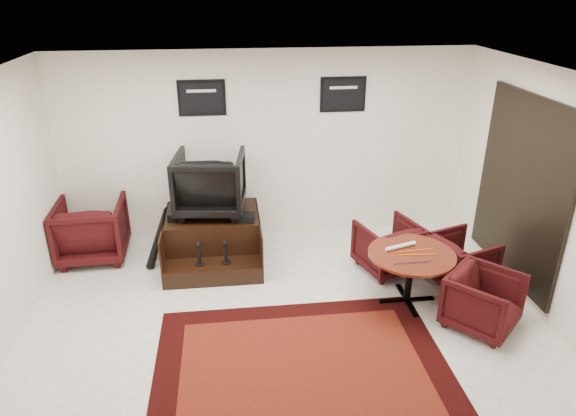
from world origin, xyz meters
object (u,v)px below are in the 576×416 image
object	(u,v)px
armchair_side	(91,227)
meeting_table	(411,259)
shine_chair	(210,180)
table_chair_back	(388,244)
shine_podium	(213,239)
table_chair_window	(461,258)
table_chair_corner	(484,299)

from	to	relation	value
armchair_side	meeting_table	bearing A→B (deg)	155.75
shine_chair	table_chair_back	distance (m)	2.58
shine_podium	table_chair_back	xyz separation A→B (m)	(2.36, -0.58, 0.07)
shine_chair	table_chair_window	xyz separation A→B (m)	(3.19, -1.17, -0.78)
shine_podium	table_chair_corner	bearing A→B (deg)	-32.74
shine_podium	table_chair_corner	distance (m)	3.62
table_chair_window	table_chair_corner	xyz separation A→B (m)	(-0.15, -0.92, 0.01)
shine_podium	table_chair_window	bearing A→B (deg)	-17.94
meeting_table	table_chair_corner	world-z (taller)	table_chair_corner
shine_podium	armchair_side	distance (m)	1.72
meeting_table	table_chair_back	distance (m)	0.82
table_chair_window	table_chair_back	bearing A→B (deg)	43.58
shine_chair	table_chair_corner	size ratio (longest dim) A/B	1.27
armchair_side	table_chair_window	xyz separation A→B (m)	(4.89, -1.28, -0.10)
meeting_table	shine_chair	bearing A→B (deg)	147.57
shine_chair	table_chair_corner	bearing A→B (deg)	152.00
table_chair_window	table_chair_corner	distance (m)	0.94
meeting_table	table_chair_window	distance (m)	0.91
shine_podium	table_chair_window	size ratio (longest dim) A/B	1.83
table_chair_back	table_chair_corner	world-z (taller)	table_chair_back
armchair_side	meeting_table	xyz separation A→B (m)	(4.08, -1.63, 0.12)
meeting_table	table_chair_corner	distance (m)	0.91
shine_podium	armchair_side	bearing A→B (deg)	171.53
shine_podium	table_chair_corner	world-z (taller)	table_chair_corner
shine_podium	armchair_side	size ratio (longest dim) A/B	1.43
shine_podium	table_chair_back	world-z (taller)	table_chair_back
shine_podium	table_chair_window	xyz separation A→B (m)	(3.19, -1.03, 0.06)
table_chair_window	shine_chair	bearing A→B (deg)	51.94
armchair_side	meeting_table	distance (m)	4.39
meeting_table	table_chair_back	xyz separation A→B (m)	(-0.02, 0.79, -0.21)
shine_chair	meeting_table	xyz separation A→B (m)	(2.38, -1.51, -0.55)
table_chair_back	meeting_table	bearing A→B (deg)	73.68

